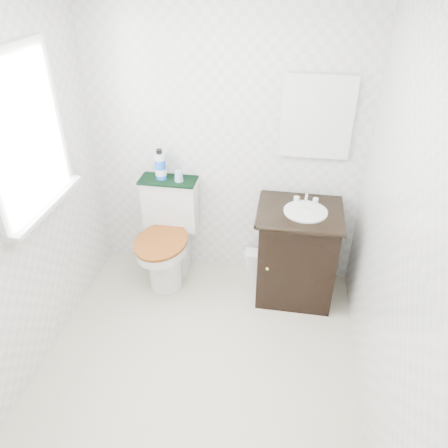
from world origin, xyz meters
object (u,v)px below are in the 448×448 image
(toilet, at_px, (168,240))
(trash_bin, at_px, (255,264))
(vanity, at_px, (297,252))
(cup, at_px, (179,176))
(mouthwash_bottle, at_px, (160,165))

(toilet, relative_size, trash_bin, 3.42)
(vanity, distance_m, cup, 1.13)
(toilet, distance_m, trash_bin, 0.79)
(trash_bin, relative_size, mouthwash_bottle, 1.02)
(toilet, height_order, vanity, vanity)
(cup, bearing_deg, toilet, -131.00)
(vanity, bearing_deg, cup, 170.26)
(toilet, xyz_separation_m, mouthwash_bottle, (-0.06, 0.13, 0.63))
(toilet, relative_size, cup, 9.75)
(trash_bin, relative_size, cup, 2.85)
(mouthwash_bottle, bearing_deg, trash_bin, -1.85)
(vanity, xyz_separation_m, trash_bin, (-0.35, 0.17, -0.30))
(cup, bearing_deg, mouthwash_bottle, 171.29)
(toilet, bearing_deg, vanity, -3.14)
(cup, bearing_deg, vanity, -9.74)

